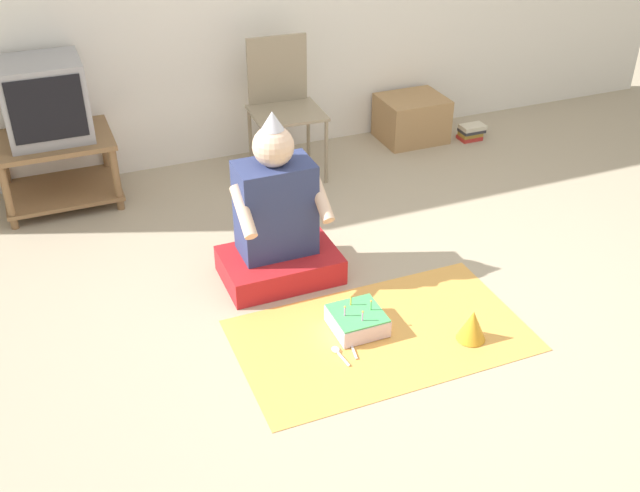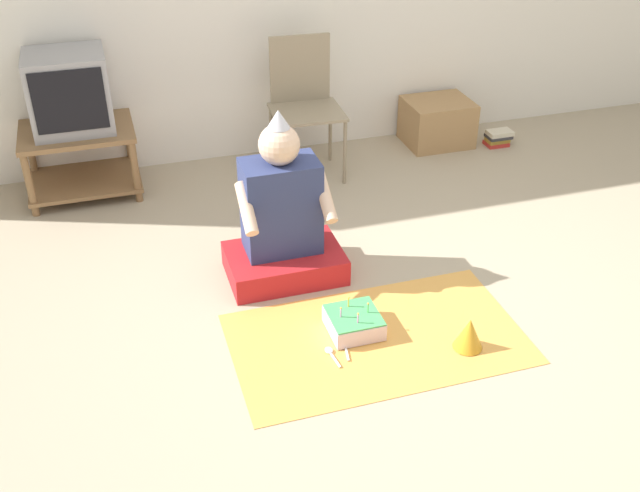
{
  "view_description": "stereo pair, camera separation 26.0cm",
  "coord_description": "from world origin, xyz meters",
  "px_view_note": "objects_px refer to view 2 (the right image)",
  "views": [
    {
      "loc": [
        -1.49,
        -2.39,
        2.21
      ],
      "look_at": [
        -0.37,
        0.36,
        0.35
      ],
      "focal_mm": 42.0,
      "sensor_mm": 36.0,
      "label": 1
    },
    {
      "loc": [
        -1.25,
        -2.48,
        2.21
      ],
      "look_at": [
        -0.37,
        0.36,
        0.35
      ],
      "focal_mm": 42.0,
      "sensor_mm": 36.0,
      "label": 2
    }
  ],
  "objects_px": {
    "folding_chair": "(304,97)",
    "tv": "(69,91)",
    "birthday_cake": "(354,322)",
    "cardboard_box_stack": "(437,122)",
    "party_hat_blue": "(469,333)",
    "book_pile": "(498,138)",
    "person_seated": "(282,221)"
  },
  "relations": [
    {
      "from": "book_pile",
      "to": "cardboard_box_stack",
      "type": "bearing_deg",
      "value": 157.22
    },
    {
      "from": "folding_chair",
      "to": "tv",
      "type": "bearing_deg",
      "value": 175.31
    },
    {
      "from": "cardboard_box_stack",
      "to": "party_hat_blue",
      "type": "bearing_deg",
      "value": -110.99
    },
    {
      "from": "book_pile",
      "to": "person_seated",
      "type": "distance_m",
      "value": 2.19
    },
    {
      "from": "tv",
      "to": "birthday_cake",
      "type": "xyz_separation_m",
      "value": [
        1.14,
        -1.84,
        -0.6
      ]
    },
    {
      "from": "folding_chair",
      "to": "person_seated",
      "type": "height_order",
      "value": "person_seated"
    },
    {
      "from": "birthday_cake",
      "to": "book_pile",
      "type": "bearing_deg",
      "value": 45.3
    },
    {
      "from": "person_seated",
      "to": "party_hat_blue",
      "type": "xyz_separation_m",
      "value": [
        0.64,
        -0.85,
        -0.23
      ]
    },
    {
      "from": "tv",
      "to": "birthday_cake",
      "type": "relative_size",
      "value": 1.92
    },
    {
      "from": "tv",
      "to": "birthday_cake",
      "type": "height_order",
      "value": "tv"
    },
    {
      "from": "cardboard_box_stack",
      "to": "person_seated",
      "type": "distance_m",
      "value": 1.95
    },
    {
      "from": "folding_chair",
      "to": "book_pile",
      "type": "xyz_separation_m",
      "value": [
        1.41,
        -0.03,
        -0.45
      ]
    },
    {
      "from": "book_pile",
      "to": "folding_chair",
      "type": "bearing_deg",
      "value": 178.59
    },
    {
      "from": "tv",
      "to": "folding_chair",
      "type": "height_order",
      "value": "tv"
    },
    {
      "from": "tv",
      "to": "cardboard_box_stack",
      "type": "relative_size",
      "value": 1.02
    },
    {
      "from": "birthday_cake",
      "to": "folding_chair",
      "type": "bearing_deg",
      "value": 81.41
    },
    {
      "from": "book_pile",
      "to": "person_seated",
      "type": "height_order",
      "value": "person_seated"
    },
    {
      "from": "cardboard_box_stack",
      "to": "folding_chair",
      "type": "bearing_deg",
      "value": -172.47
    },
    {
      "from": "party_hat_blue",
      "to": "person_seated",
      "type": "bearing_deg",
      "value": 127.28
    },
    {
      "from": "tv",
      "to": "cardboard_box_stack",
      "type": "distance_m",
      "value": 2.46
    },
    {
      "from": "birthday_cake",
      "to": "party_hat_blue",
      "type": "height_order",
      "value": "party_hat_blue"
    },
    {
      "from": "person_seated",
      "to": "folding_chair",
      "type": "bearing_deg",
      "value": 68.72
    },
    {
      "from": "party_hat_blue",
      "to": "book_pile",
      "type": "bearing_deg",
      "value": 58.14
    },
    {
      "from": "tv",
      "to": "book_pile",
      "type": "distance_m",
      "value": 2.88
    },
    {
      "from": "folding_chair",
      "to": "cardboard_box_stack",
      "type": "distance_m",
      "value": 1.08
    },
    {
      "from": "folding_chair",
      "to": "birthday_cake",
      "type": "height_order",
      "value": "folding_chair"
    },
    {
      "from": "tv",
      "to": "party_hat_blue",
      "type": "height_order",
      "value": "tv"
    },
    {
      "from": "person_seated",
      "to": "birthday_cake",
      "type": "relative_size",
      "value": 3.77
    },
    {
      "from": "tv",
      "to": "cardboard_box_stack",
      "type": "height_order",
      "value": "tv"
    },
    {
      "from": "person_seated",
      "to": "party_hat_blue",
      "type": "distance_m",
      "value": 1.09
    },
    {
      "from": "book_pile",
      "to": "birthday_cake",
      "type": "relative_size",
      "value": 0.77
    },
    {
      "from": "party_hat_blue",
      "to": "birthday_cake",
      "type": "bearing_deg",
      "value": 149.58
    }
  ]
}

